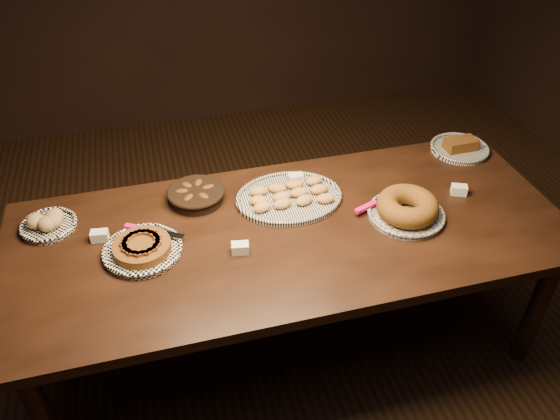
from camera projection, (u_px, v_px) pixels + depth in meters
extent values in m
plane|color=black|center=(289.00, 341.00, 2.80)|extent=(5.00, 5.00, 0.00)
cube|color=black|center=(290.00, 233.00, 2.35)|extent=(2.40, 1.00, 0.05)
cylinder|color=black|center=(44.00, 418.00, 2.07)|extent=(0.08, 0.08, 0.70)
cylinder|color=black|center=(537.00, 307.00, 2.51)|extent=(0.08, 0.08, 0.70)
cylinder|color=black|center=(55.00, 280.00, 2.65)|extent=(0.08, 0.08, 0.70)
cylinder|color=black|center=(454.00, 210.00, 3.09)|extent=(0.08, 0.08, 0.70)
torus|color=white|center=(142.00, 249.00, 2.20)|extent=(0.32, 0.32, 0.02)
cylinder|color=#4B260F|center=(142.00, 247.00, 2.20)|extent=(0.26, 0.26, 0.04)
cube|color=#5B240F|center=(157.00, 238.00, 2.20)|extent=(0.03, 0.08, 0.01)
cube|color=#5B240F|center=(153.00, 234.00, 2.22)|extent=(0.07, 0.08, 0.01)
cube|color=#5B240F|center=(147.00, 232.00, 2.23)|extent=(0.08, 0.06, 0.01)
cube|color=#5B240F|center=(140.00, 233.00, 2.23)|extent=(0.08, 0.02, 0.01)
cube|color=#5B240F|center=(133.00, 235.00, 2.22)|extent=(0.08, 0.06, 0.01)
cube|color=#5B240F|center=(127.00, 239.00, 2.20)|extent=(0.06, 0.08, 0.01)
cube|color=#5B240F|center=(125.00, 244.00, 2.18)|extent=(0.03, 0.08, 0.01)
cube|color=#5B240F|center=(126.00, 249.00, 2.15)|extent=(0.05, 0.08, 0.01)
cube|color=#5B240F|center=(131.00, 252.00, 2.14)|extent=(0.08, 0.07, 0.01)
cube|color=#5B240F|center=(138.00, 253.00, 2.13)|extent=(0.08, 0.04, 0.01)
cube|color=#5B240F|center=(146.00, 252.00, 2.14)|extent=(0.08, 0.04, 0.01)
cube|color=#5B240F|center=(153.00, 248.00, 2.16)|extent=(0.07, 0.07, 0.01)
cube|color=#5B240F|center=(157.00, 243.00, 2.18)|extent=(0.05, 0.08, 0.01)
cube|color=#F40C6E|center=(138.00, 228.00, 2.29)|extent=(0.12, 0.08, 0.02)
cube|color=silver|center=(167.00, 234.00, 2.27)|extent=(0.15, 0.10, 0.00)
torus|color=black|center=(289.00, 196.00, 2.49)|extent=(0.39, 0.39, 0.02)
ellipsoid|color=#A3702F|center=(262.00, 207.00, 2.40)|extent=(0.10, 0.08, 0.04)
ellipsoid|color=#A3702F|center=(282.00, 204.00, 2.42)|extent=(0.09, 0.07, 0.04)
ellipsoid|color=#A3702F|center=(304.00, 200.00, 2.44)|extent=(0.10, 0.08, 0.04)
ellipsoid|color=#A3702F|center=(325.00, 198.00, 2.45)|extent=(0.09, 0.06, 0.04)
ellipsoid|color=#A3702F|center=(259.00, 200.00, 2.44)|extent=(0.09, 0.07, 0.04)
ellipsoid|color=#A3702F|center=(282.00, 197.00, 2.46)|extent=(0.09, 0.06, 0.04)
ellipsoid|color=#A3702F|center=(299.00, 192.00, 2.49)|extent=(0.09, 0.06, 0.04)
ellipsoid|color=#A3702F|center=(319.00, 189.00, 2.51)|extent=(0.09, 0.06, 0.04)
ellipsoid|color=#A3702F|center=(258.00, 191.00, 2.50)|extent=(0.09, 0.06, 0.04)
ellipsoid|color=#A3702F|center=(277.00, 188.00, 2.52)|extent=(0.09, 0.07, 0.04)
ellipsoid|color=#A3702F|center=(295.00, 184.00, 2.54)|extent=(0.09, 0.06, 0.04)
ellipsoid|color=#A3702F|center=(314.00, 180.00, 2.57)|extent=(0.10, 0.08, 0.04)
torus|color=black|center=(406.00, 213.00, 2.39)|extent=(0.34, 0.34, 0.02)
torus|color=brown|center=(407.00, 206.00, 2.37)|extent=(0.29, 0.29, 0.09)
cube|color=#F40C6E|center=(366.00, 207.00, 2.41)|extent=(0.12, 0.07, 0.02)
cube|color=silver|center=(387.00, 197.00, 2.47)|extent=(0.15, 0.08, 0.00)
cylinder|color=black|center=(196.00, 195.00, 2.48)|extent=(0.30, 0.30, 0.06)
torus|color=black|center=(196.00, 192.00, 2.46)|extent=(0.26, 0.26, 0.02)
ellipsoid|color=#32150A|center=(208.00, 189.00, 2.49)|extent=(0.08, 0.06, 0.04)
ellipsoid|color=#32150A|center=(199.00, 184.00, 2.51)|extent=(0.07, 0.09, 0.04)
ellipsoid|color=#32150A|center=(187.00, 187.00, 2.50)|extent=(0.08, 0.09, 0.04)
ellipsoid|color=#32150A|center=(182.00, 193.00, 2.46)|extent=(0.08, 0.06, 0.04)
ellipsoid|color=#32150A|center=(189.00, 199.00, 2.42)|extent=(0.08, 0.09, 0.04)
ellipsoid|color=#32150A|center=(204.00, 198.00, 2.43)|extent=(0.08, 0.09, 0.04)
torus|color=white|center=(48.00, 224.00, 2.33)|extent=(0.24, 0.24, 0.02)
ellipsoid|color=olive|center=(36.00, 221.00, 2.31)|extent=(0.08, 0.08, 0.06)
ellipsoid|color=olive|center=(54.00, 216.00, 2.33)|extent=(0.08, 0.08, 0.06)
ellipsoid|color=olive|center=(47.00, 224.00, 2.29)|extent=(0.08, 0.08, 0.06)
ellipsoid|color=olive|center=(53.00, 221.00, 2.31)|extent=(0.08, 0.08, 0.06)
torus|color=black|center=(460.00, 147.00, 2.82)|extent=(0.30, 0.30, 0.02)
cube|color=#4B260F|center=(461.00, 144.00, 2.81)|extent=(0.16, 0.09, 0.06)
cube|color=white|center=(240.00, 248.00, 2.21)|extent=(0.08, 0.06, 0.04)
cube|color=white|center=(296.00, 179.00, 2.60)|extent=(0.07, 0.05, 0.04)
cube|color=white|center=(390.00, 214.00, 2.38)|extent=(0.07, 0.05, 0.04)
cube|color=white|center=(100.00, 236.00, 2.27)|extent=(0.08, 0.05, 0.04)
cube|color=white|center=(459.00, 190.00, 2.52)|extent=(0.08, 0.07, 0.04)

